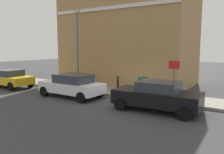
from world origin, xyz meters
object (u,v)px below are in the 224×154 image
bollard_far_kerb (88,83)px  lamppost (78,45)px  bollard_near_cabinet (118,83)px  car_white (72,85)px  car_yellow (10,78)px  utility_cabinet (143,86)px  car_black (157,96)px  street_sign (174,75)px

bollard_far_kerb → lamppost: lamppost is taller
bollard_near_cabinet → bollard_far_kerb: (-0.85, 1.90, 0.00)m
car_white → bollard_far_kerb: car_white is taller
car_yellow → utility_cabinet: (2.41, -10.35, -0.04)m
car_yellow → lamppost: 6.07m
car_black → street_sign: size_ratio=1.86×
car_yellow → street_sign: bearing=-172.6°
utility_cabinet → bollard_far_kerb: 3.87m
car_yellow → street_sign: street_sign is taller
car_yellow → lamppost: lamppost is taller
utility_cabinet → car_white: bearing=121.8°
bollard_near_cabinet → bollard_far_kerb: size_ratio=1.00×
car_yellow → lamppost: bearing=-152.0°
car_white → car_black: bearing=-179.5°
car_white → bollard_near_cabinet: 3.14m
utility_cabinet → lamppost: lamppost is taller
utility_cabinet → street_sign: 2.50m
car_black → street_sign: (1.69, -0.30, 0.89)m
utility_cabinet → bollard_near_cabinet: size_ratio=1.11×
utility_cabinet → lamppost: 6.10m
car_white → utility_cabinet: (2.38, -3.83, -0.09)m
car_yellow → bollard_near_cabinet: bearing=-163.6°
bollard_near_cabinet → lamppost: lamppost is taller
utility_cabinet → bollard_near_cabinet: utility_cabinet is taller
bollard_near_cabinet → lamppost: (0.08, 3.61, 2.60)m
car_white → street_sign: street_sign is taller
bollard_near_cabinet → bollard_far_kerb: same height
car_black → utility_cabinet: size_ratio=3.72×
car_yellow → street_sign: 12.67m
utility_cabinet → lamppost: bearing=88.1°
car_white → utility_cabinet: car_white is taller
bollard_near_cabinet → utility_cabinet: bearing=-93.0°
car_black → car_yellow: 12.22m
car_white → utility_cabinet: 4.51m
bollard_far_kerb → car_yellow: bearing=104.3°
car_white → lamppost: size_ratio=0.75×
bollard_far_kerb → bollard_near_cabinet: bearing=-65.9°
car_yellow → bollard_far_kerb: size_ratio=3.80×
bollard_near_cabinet → street_sign: size_ratio=0.45×
car_white → street_sign: (1.62, -6.00, 0.89)m
car_black → bollard_far_kerb: 5.92m
lamppost → bollard_near_cabinet: bearing=-91.3°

